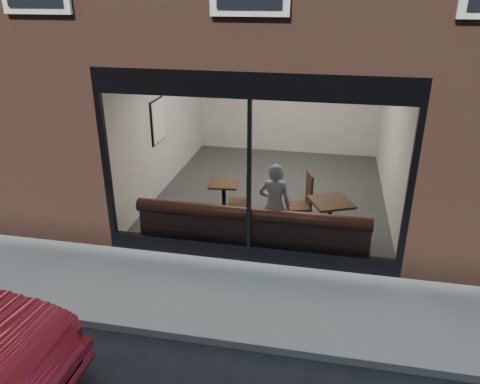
% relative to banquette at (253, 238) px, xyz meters
% --- Properties ---
extents(ground, '(120.00, 120.00, 0.00)m').
position_rel_banquette_xyz_m(ground, '(0.00, -2.45, -0.23)').
color(ground, black).
rests_on(ground, ground).
extents(sidewalk_near, '(40.00, 2.00, 0.01)m').
position_rel_banquette_xyz_m(sidewalk_near, '(0.00, -1.45, -0.22)').
color(sidewalk_near, gray).
rests_on(sidewalk_near, ground).
extents(kerb_near, '(40.00, 0.10, 0.12)m').
position_rel_banquette_xyz_m(kerb_near, '(0.00, -2.50, -0.17)').
color(kerb_near, gray).
rests_on(kerb_near, ground).
extents(host_building_pier_left, '(2.50, 12.00, 3.20)m').
position_rel_banquette_xyz_m(host_building_pier_left, '(-3.75, 5.55, 1.38)').
color(host_building_pier_left, brown).
rests_on(host_building_pier_left, ground).
extents(host_building_pier_right, '(2.50, 12.00, 3.20)m').
position_rel_banquette_xyz_m(host_building_pier_right, '(3.75, 5.55, 1.38)').
color(host_building_pier_right, brown).
rests_on(host_building_pier_right, ground).
extents(host_building_backfill, '(5.00, 6.00, 3.20)m').
position_rel_banquette_xyz_m(host_building_backfill, '(0.00, 8.55, 1.38)').
color(host_building_backfill, brown).
rests_on(host_building_backfill, ground).
extents(cafe_floor, '(6.00, 6.00, 0.00)m').
position_rel_banquette_xyz_m(cafe_floor, '(0.00, 2.55, -0.21)').
color(cafe_floor, '#2D2D30').
rests_on(cafe_floor, ground).
extents(cafe_ceiling, '(6.00, 6.00, 0.00)m').
position_rel_banquette_xyz_m(cafe_ceiling, '(0.00, 2.55, 2.97)').
color(cafe_ceiling, white).
rests_on(cafe_ceiling, host_building_upper).
extents(cafe_wall_back, '(5.00, 0.00, 5.00)m').
position_rel_banquette_xyz_m(cafe_wall_back, '(0.00, 5.54, 1.37)').
color(cafe_wall_back, beige).
rests_on(cafe_wall_back, ground).
extents(cafe_wall_left, '(0.00, 6.00, 6.00)m').
position_rel_banquette_xyz_m(cafe_wall_left, '(-2.49, 2.55, 1.37)').
color(cafe_wall_left, beige).
rests_on(cafe_wall_left, ground).
extents(cafe_wall_right, '(0.00, 6.00, 6.00)m').
position_rel_banquette_xyz_m(cafe_wall_right, '(2.49, 2.55, 1.37)').
color(cafe_wall_right, beige).
rests_on(cafe_wall_right, ground).
extents(storefront_kick, '(5.00, 0.10, 0.30)m').
position_rel_banquette_xyz_m(storefront_kick, '(0.00, -0.40, -0.08)').
color(storefront_kick, black).
rests_on(storefront_kick, ground).
extents(storefront_header, '(5.00, 0.10, 0.40)m').
position_rel_banquette_xyz_m(storefront_header, '(0.00, -0.40, 2.77)').
color(storefront_header, black).
rests_on(storefront_header, host_building_upper).
extents(storefront_mullion, '(0.06, 0.10, 2.50)m').
position_rel_banquette_xyz_m(storefront_mullion, '(0.00, -0.40, 1.32)').
color(storefront_mullion, black).
rests_on(storefront_mullion, storefront_kick).
extents(storefront_glass, '(4.80, 0.00, 4.80)m').
position_rel_banquette_xyz_m(storefront_glass, '(0.00, -0.43, 1.33)').
color(storefront_glass, white).
rests_on(storefront_glass, storefront_kick).
extents(banquette, '(4.00, 0.55, 0.45)m').
position_rel_banquette_xyz_m(banquette, '(0.00, 0.00, 0.00)').
color(banquette, '#331612').
rests_on(banquette, cafe_floor).
extents(person, '(0.58, 0.38, 1.57)m').
position_rel_banquette_xyz_m(person, '(0.34, 0.23, 0.56)').
color(person, '#9BB2C8').
rests_on(person, cafe_floor).
extents(cafe_table_left, '(0.62, 0.62, 0.04)m').
position_rel_banquette_xyz_m(cafe_table_left, '(-0.79, 1.14, 0.52)').
color(cafe_table_left, '#301F12').
rests_on(cafe_table_left, cafe_floor).
extents(cafe_table_right, '(0.91, 0.91, 0.04)m').
position_rel_banquette_xyz_m(cafe_table_right, '(1.32, 0.68, 0.52)').
color(cafe_table_right, '#301F12').
rests_on(cafe_table_right, cafe_floor).
extents(cafe_chair_left, '(0.47, 0.47, 0.04)m').
position_rel_banquette_xyz_m(cafe_chair_left, '(-0.53, 1.39, 0.01)').
color(cafe_chair_left, '#301F12').
rests_on(cafe_chair_left, cafe_floor).
extents(cafe_chair_right, '(0.56, 0.56, 0.04)m').
position_rel_banquette_xyz_m(cafe_chair_right, '(0.70, 1.45, 0.01)').
color(cafe_chair_right, '#301F12').
rests_on(cafe_chair_right, cafe_floor).
extents(wall_poster, '(0.02, 0.66, 0.89)m').
position_rel_banquette_xyz_m(wall_poster, '(-2.45, 2.09, 1.45)').
color(wall_poster, white).
rests_on(wall_poster, cafe_wall_left).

